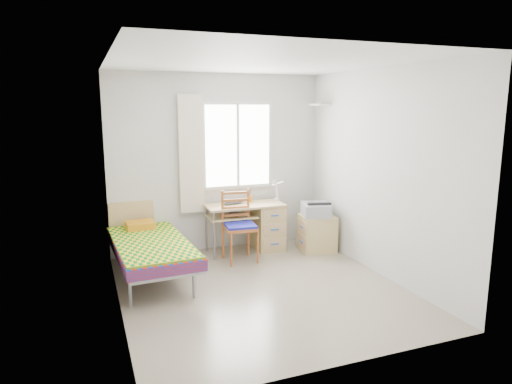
% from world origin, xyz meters
% --- Properties ---
extents(floor, '(3.50, 3.50, 0.00)m').
position_xyz_m(floor, '(0.00, 0.00, 0.00)').
color(floor, '#BCAD93').
rests_on(floor, ground).
extents(ceiling, '(3.50, 3.50, 0.00)m').
position_xyz_m(ceiling, '(0.00, 0.00, 2.60)').
color(ceiling, white).
rests_on(ceiling, wall_back).
extents(wall_back, '(3.20, 0.00, 3.20)m').
position_xyz_m(wall_back, '(0.00, 1.75, 1.30)').
color(wall_back, silver).
rests_on(wall_back, ground).
extents(wall_left, '(0.00, 3.50, 3.50)m').
position_xyz_m(wall_left, '(-1.60, 0.00, 1.30)').
color(wall_left, silver).
rests_on(wall_left, ground).
extents(wall_right, '(0.00, 3.50, 3.50)m').
position_xyz_m(wall_right, '(1.60, 0.00, 1.30)').
color(wall_right, silver).
rests_on(wall_right, ground).
extents(window, '(1.10, 0.04, 1.30)m').
position_xyz_m(window, '(0.30, 1.73, 1.55)').
color(window, white).
rests_on(window, wall_back).
extents(curtain, '(0.35, 0.05, 1.70)m').
position_xyz_m(curtain, '(-0.42, 1.68, 1.45)').
color(curtain, '#F3E3C9').
rests_on(curtain, wall_back).
extents(floating_shelf, '(0.20, 0.32, 0.03)m').
position_xyz_m(floating_shelf, '(1.49, 1.40, 2.15)').
color(floating_shelf, white).
rests_on(floating_shelf, wall_right).
extents(bed, '(0.98, 1.92, 0.81)m').
position_xyz_m(bed, '(-1.15, 0.94, 0.39)').
color(bed, gray).
rests_on(bed, floor).
extents(desk, '(1.15, 0.55, 0.71)m').
position_xyz_m(desk, '(0.60, 1.43, 0.39)').
color(desk, tan).
rests_on(desk, floor).
extents(chair, '(0.47, 0.47, 0.99)m').
position_xyz_m(chair, '(0.10, 1.09, 0.55)').
color(chair, '#A56220').
rests_on(chair, floor).
extents(cabinet, '(0.55, 0.50, 0.54)m').
position_xyz_m(cabinet, '(1.31, 1.06, 0.27)').
color(cabinet, tan).
rests_on(cabinet, floor).
extents(printer, '(0.50, 0.54, 0.19)m').
position_xyz_m(printer, '(1.28, 1.06, 0.64)').
color(printer, '#AAABB2').
rests_on(printer, cabinet).
extents(laptop, '(0.37, 0.30, 0.03)m').
position_xyz_m(laptop, '(0.16, 1.47, 0.73)').
color(laptop, black).
rests_on(laptop, desk).
extents(pen_cup, '(0.09, 0.09, 0.10)m').
position_xyz_m(pen_cup, '(0.43, 1.57, 0.76)').
color(pen_cup, orange).
rests_on(pen_cup, desk).
extents(task_lamp, '(0.21, 0.31, 0.37)m').
position_xyz_m(task_lamp, '(0.79, 1.39, 0.94)').
color(task_lamp, white).
rests_on(task_lamp, desk).
extents(book, '(0.19, 0.24, 0.02)m').
position_xyz_m(book, '(0.05, 1.43, 0.59)').
color(book, gray).
rests_on(book, desk).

